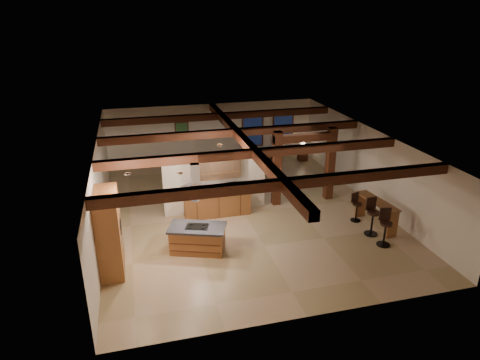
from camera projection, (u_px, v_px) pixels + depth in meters
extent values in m
plane|color=tan|center=(244.00, 213.00, 15.95)|extent=(12.00, 12.00, 0.00)
plane|color=silver|center=(213.00, 133.00, 20.81)|extent=(10.00, 0.00, 10.00)
plane|color=silver|center=(311.00, 267.00, 10.02)|extent=(10.00, 0.00, 10.00)
plane|color=silver|center=(100.00, 190.00, 14.25)|extent=(0.00, 12.00, 12.00)
plane|color=silver|center=(369.00, 165.00, 16.57)|extent=(0.00, 12.00, 12.00)
plane|color=#3A2312|center=(245.00, 138.00, 14.87)|extent=(12.00, 12.00, 0.00)
cube|color=#391B0E|center=(284.00, 184.00, 11.33)|extent=(10.00, 0.25, 0.28)
cube|color=#391B0E|center=(255.00, 153.00, 13.76)|extent=(10.00, 0.25, 0.28)
cube|color=#391B0E|center=(236.00, 132.00, 16.09)|extent=(10.00, 0.25, 0.28)
cube|color=#391B0E|center=(221.00, 116.00, 18.52)|extent=(10.00, 0.25, 0.28)
cube|color=#391B0E|center=(245.00, 142.00, 14.93)|extent=(0.28, 12.00, 0.28)
cube|color=#391B0E|center=(277.00, 169.00, 16.19)|extent=(0.30, 0.30, 2.90)
cube|color=#391B0E|center=(330.00, 164.00, 16.70)|extent=(0.30, 0.30, 2.90)
cube|color=#391B0E|center=(306.00, 137.00, 16.01)|extent=(2.50, 0.28, 0.28)
cube|color=silver|center=(215.00, 183.00, 15.76)|extent=(3.80, 0.18, 2.20)
cube|color=brown|center=(109.00, 232.00, 12.09)|extent=(0.64, 1.60, 2.40)
cube|color=silver|center=(120.00, 233.00, 12.17)|extent=(0.06, 0.62, 0.95)
cube|color=black|center=(121.00, 226.00, 12.11)|extent=(0.01, 0.50, 0.28)
cube|color=brown|center=(217.00, 204.00, 15.66)|extent=(2.40, 0.60, 0.86)
cube|color=black|center=(217.00, 192.00, 15.48)|extent=(2.50, 0.66, 0.08)
cube|color=brown|center=(215.00, 166.00, 15.32)|extent=(1.80, 0.34, 0.95)
cube|color=silver|center=(216.00, 167.00, 15.16)|extent=(1.74, 0.02, 0.90)
pyramid|color=silver|center=(196.00, 201.00, 12.82)|extent=(1.10, 1.10, 0.45)
cube|color=silver|center=(195.00, 176.00, 12.52)|extent=(0.26, 0.22, 0.73)
cube|color=#391B0E|center=(252.00, 130.00, 21.20)|extent=(1.10, 0.05, 1.70)
cube|color=black|center=(253.00, 130.00, 21.17)|extent=(0.95, 0.02, 1.55)
cube|color=#391B0E|center=(283.00, 128.00, 21.57)|extent=(1.10, 0.05, 1.70)
cube|color=black|center=(283.00, 128.00, 21.54)|extent=(0.95, 0.02, 1.55)
cube|color=#391B0E|center=(182.00, 131.00, 20.31)|extent=(0.65, 0.04, 0.85)
cube|color=#255829|center=(182.00, 131.00, 20.29)|extent=(0.55, 0.01, 0.75)
cylinder|color=silver|center=(180.00, 173.00, 11.76)|extent=(0.16, 0.16, 0.03)
cylinder|color=silver|center=(220.00, 145.00, 14.20)|extent=(0.16, 0.16, 0.03)
cylinder|color=silver|center=(128.00, 174.00, 11.71)|extent=(0.16, 0.16, 0.03)
cube|color=brown|center=(198.00, 240.00, 13.31)|extent=(1.81, 1.32, 0.78)
cube|color=black|center=(197.00, 228.00, 13.16)|extent=(1.95, 1.46, 0.07)
cube|color=black|center=(197.00, 227.00, 13.14)|extent=(0.79, 0.66, 0.02)
imported|color=#422010|center=(226.00, 182.00, 18.00)|extent=(1.83, 1.14, 0.61)
imported|color=black|center=(260.00, 156.00, 21.19)|extent=(2.18, 1.28, 0.60)
imported|color=silver|center=(233.00, 187.00, 15.56)|extent=(0.45, 0.31, 0.25)
cube|color=brown|center=(377.00, 201.00, 14.63)|extent=(0.70, 1.91, 0.06)
cube|color=brown|center=(392.00, 225.00, 14.09)|extent=(0.43, 0.15, 0.93)
cube|color=brown|center=(361.00, 205.00, 15.54)|extent=(0.43, 0.15, 0.93)
cube|color=#391B0E|center=(302.00, 155.00, 21.42)|extent=(0.46, 0.46, 0.54)
cylinder|color=black|center=(303.00, 148.00, 21.29)|extent=(0.07, 0.07, 0.18)
cone|color=#EDC28E|center=(303.00, 145.00, 21.23)|extent=(0.31, 0.31, 0.20)
cylinder|color=black|center=(386.00, 224.00, 13.49)|extent=(0.39, 0.39, 0.08)
cube|color=black|center=(385.00, 214.00, 13.56)|extent=(0.37, 0.12, 0.43)
cylinder|color=black|center=(385.00, 234.00, 13.63)|extent=(0.06, 0.06, 0.76)
cylinder|color=black|center=(383.00, 244.00, 13.77)|extent=(0.43, 0.43, 0.03)
cylinder|color=black|center=(373.00, 213.00, 14.13)|extent=(0.40, 0.40, 0.08)
cube|color=black|center=(371.00, 203.00, 14.21)|extent=(0.38, 0.06, 0.45)
cylinder|color=black|center=(372.00, 224.00, 14.28)|extent=(0.07, 0.07, 0.78)
cylinder|color=black|center=(371.00, 234.00, 14.43)|extent=(0.45, 0.45, 0.03)
cylinder|color=black|center=(357.00, 204.00, 15.12)|extent=(0.32, 0.32, 0.06)
cube|color=black|center=(355.00, 197.00, 15.18)|extent=(0.31, 0.09, 0.36)
cylinder|color=black|center=(356.00, 213.00, 15.25)|extent=(0.05, 0.05, 0.63)
cylinder|color=black|center=(355.00, 220.00, 15.36)|extent=(0.36, 0.36, 0.03)
cube|color=#391B0E|center=(220.00, 188.00, 16.95)|extent=(0.59, 0.59, 0.07)
cube|color=#391B0E|center=(217.00, 177.00, 16.98)|extent=(0.44, 0.21, 0.81)
cylinder|color=#391B0E|center=(219.00, 196.00, 16.81)|extent=(0.05, 0.05, 0.46)
cylinder|color=#391B0E|center=(227.00, 194.00, 17.01)|extent=(0.05, 0.05, 0.46)
cylinder|color=#391B0E|center=(214.00, 193.00, 17.09)|extent=(0.05, 0.05, 0.46)
cylinder|color=#391B0E|center=(222.00, 191.00, 17.29)|extent=(0.05, 0.05, 0.46)
cube|color=#391B0E|center=(201.00, 176.00, 18.11)|extent=(0.59, 0.59, 0.07)
cube|color=#391B0E|center=(203.00, 169.00, 17.78)|extent=(0.44, 0.21, 0.81)
cylinder|color=#391B0E|center=(203.00, 180.00, 18.44)|extent=(0.05, 0.05, 0.46)
cylinder|color=#391B0E|center=(195.00, 182.00, 18.24)|extent=(0.05, 0.05, 0.46)
cylinder|color=#391B0E|center=(207.00, 182.00, 18.16)|extent=(0.05, 0.05, 0.46)
cylinder|color=#391B0E|center=(200.00, 184.00, 17.96)|extent=(0.05, 0.05, 0.46)
cube|color=#391B0E|center=(251.00, 179.00, 17.76)|extent=(0.59, 0.59, 0.07)
cube|color=#391B0E|center=(248.00, 169.00, 17.79)|extent=(0.44, 0.21, 0.81)
cylinder|color=#391B0E|center=(250.00, 188.00, 17.62)|extent=(0.05, 0.05, 0.46)
cylinder|color=#391B0E|center=(257.00, 186.00, 17.82)|extent=(0.05, 0.05, 0.46)
cylinder|color=#391B0E|center=(245.00, 185.00, 17.90)|extent=(0.05, 0.05, 0.46)
cylinder|color=#391B0E|center=(252.00, 183.00, 18.10)|extent=(0.05, 0.05, 0.46)
cube|color=#391B0E|center=(231.00, 169.00, 18.92)|extent=(0.59, 0.59, 0.07)
cube|color=#391B0E|center=(234.00, 162.00, 18.59)|extent=(0.44, 0.21, 0.81)
cylinder|color=#391B0E|center=(232.00, 173.00, 19.25)|extent=(0.05, 0.05, 0.46)
cylinder|color=#391B0E|center=(225.00, 174.00, 19.05)|extent=(0.05, 0.05, 0.46)
cylinder|color=#391B0E|center=(236.00, 175.00, 18.97)|extent=(0.05, 0.05, 0.46)
cylinder|color=#391B0E|center=(230.00, 177.00, 18.77)|extent=(0.05, 0.05, 0.46)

